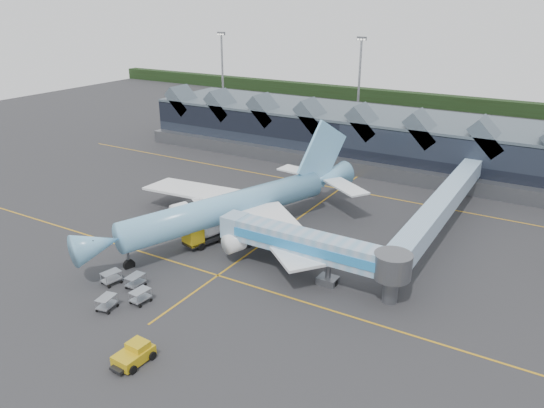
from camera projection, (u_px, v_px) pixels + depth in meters
The scene contains 10 objects.
ground at pixel (254, 250), 70.08m from camera, with size 260.00×260.00×0.00m, color #262628.
taxi_stripes at pixel (290, 224), 78.08m from camera, with size 120.00×60.00×0.01m.
tree_line_far at pixel (453, 103), 157.39m from camera, with size 260.00×4.00×4.00m, color black.
terminal at pixel (357, 135), 108.61m from camera, with size 90.00×22.25×12.52m.
light_masts at pixel (511, 98), 105.79m from camera, with size 132.40×42.56×22.45m.
main_airliner at pixel (237, 205), 73.63m from camera, with size 36.80×43.28×14.37m.
jet_bridge at pixel (321, 249), 60.82m from camera, with size 23.95×4.13×5.92m.
fuel_truck at pixel (214, 229), 72.23m from camera, with size 4.57×9.37×3.14m.
pushback_tug at pixel (134, 354), 48.32m from camera, with size 2.73×4.15×1.79m.
baggage_carts at pixel (124, 289), 59.12m from camera, with size 7.60×7.29×1.52m.
Camera 1 is at (34.35, -52.94, 31.16)m, focal length 35.00 mm.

